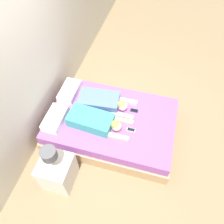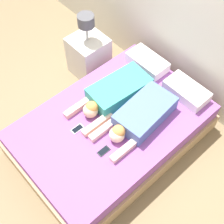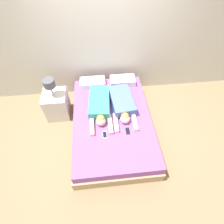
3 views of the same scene
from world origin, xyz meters
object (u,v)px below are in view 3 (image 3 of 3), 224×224
person_right (122,104)px  pillow_head_right (123,81)px  cell_phone_right (128,131)px  pillow_head_left (93,83)px  cell_phone_left (105,135)px  person_left (100,106)px  nightstand (57,104)px  bed (112,124)px

person_right → pillow_head_right: bearing=81.5°
person_right → cell_phone_right: 0.56m
pillow_head_left → cell_phone_left: pillow_head_left is taller
person_left → nightstand: bearing=159.4°
bed → pillow_head_right: bearing=70.3°
pillow_head_left → person_right: (0.54, -0.68, 0.03)m
pillow_head_right → bed: bearing=-109.7°
bed → person_left: bearing=133.6°
person_right → cell_phone_left: size_ratio=7.22×
pillow_head_left → pillow_head_right: 0.64m
pillow_head_right → cell_phone_right: bearing=-93.8°
pillow_head_right → cell_phone_right: size_ratio=3.71×
cell_phone_left → cell_phone_right: 0.41m
cell_phone_right → bed: bearing=125.5°
bed → cell_phone_left: (-0.16, -0.37, 0.24)m
bed → cell_phone_right: 0.48m
person_right → cell_phone_right: (0.02, -0.55, -0.09)m
pillow_head_right → person_right: bearing=-98.5°
person_left → bed: bearing=-46.4°
pillow_head_left → person_right: bearing=-51.4°
person_left → nightstand: 0.97m
pillow_head_right → person_left: 0.86m
person_left → pillow_head_left: bearing=99.3°
pillow_head_left → cell_phone_left: (0.16, -1.27, -0.06)m
person_left → person_right: size_ratio=1.04×
pillow_head_right → person_right: (-0.10, -0.68, 0.03)m
person_right → nightstand: bearing=165.6°
bed → person_left: 0.45m
person_left → cell_phone_left: size_ratio=7.49×
cell_phone_right → pillow_head_left: bearing=114.5°
nightstand → person_left: bearing=-20.6°
cell_phone_left → nightstand: bearing=135.2°
pillow_head_right → nightstand: nightstand is taller
pillow_head_left → nightstand: nightstand is taller
cell_phone_left → nightstand: nightstand is taller
person_right → person_left: bearing=179.3°
pillow_head_left → nightstand: bearing=-156.1°
cell_phone_left → pillow_head_right: bearing=69.0°
bed → cell_phone_right: (0.24, -0.34, 0.24)m
person_left → cell_phone_right: bearing=-51.1°
nightstand → cell_phone_left: bearing=-44.8°
bed → cell_phone_right: cell_phone_right is taller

